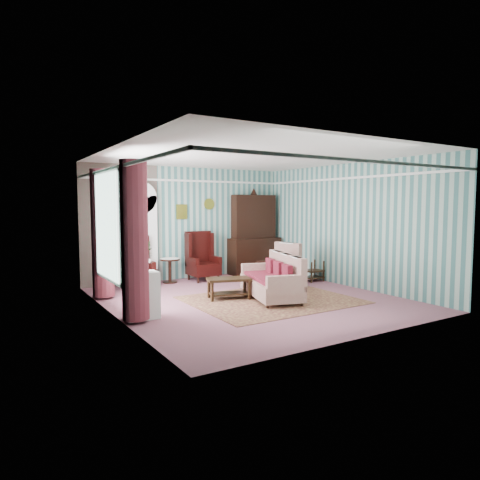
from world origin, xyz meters
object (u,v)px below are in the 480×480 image
bookcase (141,238)px  nest_table (313,271)px  dresser_hutch (255,232)px  sofa (271,277)px  wingback_left (136,261)px  floral_armchair (279,268)px  round_side_table (170,271)px  seated_woman (136,262)px  wingback_right (203,256)px  plant_stand (142,295)px  coffee_table (229,289)px

bookcase → nest_table: 4.37m
dresser_hutch → nest_table: 2.11m
sofa → wingback_left: bearing=53.8°
floral_armchair → round_side_table: bearing=35.5°
seated_woman → sofa: seated_woman is taller
dresser_hutch → wingback_left: size_ratio=1.89×
sofa → floral_armchair: bearing=-27.9°
wingback_right → floral_armchair: bearing=-58.4°
wingback_left → wingback_right: bearing=0.0°
dresser_hutch → floral_armchair: dresser_hutch is taller
bookcase → wingback_left: size_ratio=1.79×
wingback_left → plant_stand: wingback_left is taller
dresser_hutch → nest_table: bearing=-72.6°
wingback_left → sofa: (1.99, -2.61, -0.18)m
sofa → coffee_table: (-0.77, 0.40, -0.23)m
wingback_right → round_side_table: wingback_right is taller
seated_woman → coffee_table: seated_woman is taller
bookcase → round_side_table: (0.65, -0.24, -0.82)m
wingback_left → nest_table: 4.37m
seated_woman → floral_armchair: bearing=-31.8°
seated_woman → nest_table: bearing=-20.8°
bookcase → plant_stand: (-1.05, -3.14, -0.72)m
seated_woman → plant_stand: 2.87m
dresser_hutch → round_side_table: 2.75m
round_side_table → plant_stand: 3.36m
nest_table → plant_stand: 5.02m
wingback_left → round_side_table: size_ratio=2.08×
seated_woman → sofa: size_ratio=0.64×
wingback_right → sofa: 2.63m
wingback_right → round_side_table: size_ratio=2.08×
wingback_left → sofa: size_ratio=0.67×
nest_table → coffee_table: nest_table is taller
dresser_hutch → plant_stand: (-4.30, -3.02, -0.78)m
bookcase → sofa: (1.74, -3.00, -0.67)m
bookcase → sofa: size_ratio=1.21×
bookcase → coffee_table: 2.92m
coffee_table → sofa: bearing=-27.4°
plant_stand → sofa: (2.79, 0.14, 0.05)m
wingback_left → coffee_table: size_ratio=1.43×
dresser_hutch → seated_woman: bearing=-175.6°
dresser_hutch → coffee_table: (-2.28, -2.49, -0.96)m
wingback_right → plant_stand: size_ratio=1.56×
seated_woman → nest_table: 4.37m
dresser_hutch → sofa: (-1.51, -2.88, -0.73)m
wingback_right → seated_woman: bearing=180.0°
wingback_right → coffee_table: size_ratio=1.43×
round_side_table → plant_stand: (-1.70, -2.90, 0.10)m
round_side_table → plant_stand: plant_stand is taller
nest_table → sofa: size_ratio=0.29×
plant_stand → coffee_table: (2.02, 0.53, -0.18)m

